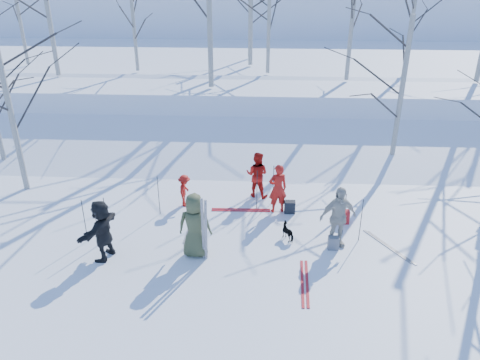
# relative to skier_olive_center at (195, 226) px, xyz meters

# --- Properties ---
(ground) EXTENTS (120.00, 120.00, 0.00)m
(ground) POSITION_rel_skier_olive_center_xyz_m (1.10, 0.60, -0.92)
(ground) COLOR white
(ground) RESTS_ON ground
(snow_ramp) EXTENTS (70.00, 9.49, 4.12)m
(snow_ramp) POSITION_rel_skier_olive_center_xyz_m (1.10, 7.60, -0.77)
(snow_ramp) COLOR white
(snow_ramp) RESTS_ON ground
(snow_plateau) EXTENTS (70.00, 18.00, 2.20)m
(snow_plateau) POSITION_rel_skier_olive_center_xyz_m (1.10, 17.60, 0.08)
(snow_plateau) COLOR white
(snow_plateau) RESTS_ON ground
(far_hill) EXTENTS (90.00, 30.00, 6.00)m
(far_hill) POSITION_rel_skier_olive_center_xyz_m (1.10, 38.60, 1.08)
(far_hill) COLOR white
(far_hill) RESTS_ON ground
(skier_olive_center) EXTENTS (0.93, 0.63, 1.84)m
(skier_olive_center) POSITION_rel_skier_olive_center_xyz_m (0.00, 0.00, 0.00)
(skier_olive_center) COLOR #3F472B
(skier_olive_center) RESTS_ON ground
(skier_red_north) EXTENTS (0.67, 0.53, 1.63)m
(skier_red_north) POSITION_rel_skier_olive_center_xyz_m (2.27, 2.54, -0.10)
(skier_red_north) COLOR #AF1610
(skier_red_north) RESTS_ON ground
(skier_redor_behind) EXTENTS (0.91, 0.79, 1.59)m
(skier_redor_behind) POSITION_rel_skier_olive_center_xyz_m (1.59, 3.60, -0.12)
(skier_redor_behind) COLOR #B3130D
(skier_redor_behind) RESTS_ON ground
(skier_red_seated) EXTENTS (0.45, 0.73, 1.09)m
(skier_red_seated) POSITION_rel_skier_olive_center_xyz_m (-0.74, 2.78, -0.38)
(skier_red_seated) COLOR #AF1610
(skier_red_seated) RESTS_ON ground
(skier_cream_east) EXTENTS (1.16, 0.75, 1.83)m
(skier_cream_east) POSITION_rel_skier_olive_center_xyz_m (3.88, 0.67, -0.01)
(skier_cream_east) COLOR beige
(skier_cream_east) RESTS_ON ground
(skier_grey_west) EXTENTS (0.93, 1.68, 1.72)m
(skier_grey_west) POSITION_rel_skier_olive_center_xyz_m (-2.44, -0.26, -0.06)
(skier_grey_west) COLOR black
(skier_grey_west) RESTS_ON ground
(dog) EXTENTS (0.54, 0.62, 0.49)m
(dog) POSITION_rel_skier_olive_center_xyz_m (2.57, 0.93, -0.68)
(dog) COLOR black
(dog) RESTS_ON ground
(upright_ski_left) EXTENTS (0.08, 0.16, 1.90)m
(upright_ski_left) POSITION_rel_skier_olive_center_xyz_m (0.25, -0.23, 0.03)
(upright_ski_left) COLOR silver
(upright_ski_left) RESTS_ON ground
(upright_ski_right) EXTENTS (0.13, 0.23, 1.89)m
(upright_ski_right) POSITION_rel_skier_olive_center_xyz_m (0.33, -0.27, 0.03)
(upright_ski_right) COLOR silver
(upright_ski_right) RESTS_ON ground
(ski_pair_a) EXTENTS (0.30, 1.91, 0.02)m
(ski_pair_a) POSITION_rel_skier_olive_center_xyz_m (-0.34, 1.44, -0.91)
(ski_pair_a) COLOR silver
(ski_pair_a) RESTS_ON ground
(ski_pair_b) EXTENTS (0.37, 1.92, 0.02)m
(ski_pair_b) POSITION_rel_skier_olive_center_xyz_m (2.90, -1.11, -0.91)
(ski_pair_b) COLOR #B01920
(ski_pair_b) RESTS_ON ground
(ski_pair_c) EXTENTS (1.86, 2.08, 0.02)m
(ski_pair_c) POSITION_rel_skier_olive_center_xyz_m (5.39, 0.65, -0.91)
(ski_pair_c) COLOR silver
(ski_pair_c) RESTS_ON ground
(ski_pair_d) EXTENTS (0.29, 1.91, 0.02)m
(ski_pair_d) POSITION_rel_skier_olive_center_xyz_m (1.10, 2.55, -0.91)
(ski_pair_d) COLOR #B01920
(ski_pair_d) RESTS_ON ground
(ski_pole_a) EXTENTS (0.02, 0.02, 1.34)m
(ski_pole_a) POSITION_rel_skier_olive_center_xyz_m (-3.21, 0.49, -0.25)
(ski_pole_a) COLOR black
(ski_pole_a) RESTS_ON ground
(ski_pole_b) EXTENTS (0.02, 0.02, 1.34)m
(ski_pole_b) POSITION_rel_skier_olive_center_xyz_m (-2.64, 0.65, -0.25)
(ski_pole_b) COLOR black
(ski_pole_b) RESTS_ON ground
(ski_pole_c) EXTENTS (0.02, 0.02, 1.34)m
(ski_pole_c) POSITION_rel_skier_olive_center_xyz_m (2.14, 3.13, -0.25)
(ski_pole_c) COLOR black
(ski_pole_c) RESTS_ON ground
(ski_pole_d) EXTENTS (0.02, 0.02, 1.34)m
(ski_pole_d) POSITION_rel_skier_olive_center_xyz_m (4.17, 1.27, -0.25)
(ski_pole_d) COLOR black
(ski_pole_d) RESTS_ON ground
(ski_pole_e) EXTENTS (0.02, 0.02, 1.34)m
(ski_pole_e) POSITION_rel_skier_olive_center_xyz_m (-2.81, 0.33, -0.25)
(ski_pole_e) COLOR black
(ski_pole_e) RESTS_ON ground
(ski_pole_f) EXTENTS (0.02, 0.02, 1.34)m
(ski_pole_f) POSITION_rel_skier_olive_center_xyz_m (1.61, 2.72, -0.25)
(ski_pole_f) COLOR black
(ski_pole_f) RESTS_ON ground
(ski_pole_g) EXTENTS (0.02, 0.02, 1.34)m
(ski_pole_g) POSITION_rel_skier_olive_center_xyz_m (-1.46, 2.16, -0.25)
(ski_pole_g) COLOR black
(ski_pole_g) RESTS_ON ground
(ski_pole_h) EXTENTS (0.02, 0.02, 1.34)m
(ski_pole_h) POSITION_rel_skier_olive_center_xyz_m (4.59, 0.95, -0.25)
(ski_pole_h) COLOR black
(ski_pole_h) RESTS_ON ground
(backpack_red) EXTENTS (0.32, 0.22, 0.42)m
(backpack_red) POSITION_rel_skier_olive_center_xyz_m (4.30, 1.94, -0.71)
(backpack_red) COLOR #A8191D
(backpack_red) RESTS_ON ground
(backpack_grey) EXTENTS (0.30, 0.20, 0.38)m
(backpack_grey) POSITION_rel_skier_olive_center_xyz_m (3.80, 0.48, -0.73)
(backpack_grey) COLOR slate
(backpack_grey) RESTS_ON ground
(backpack_dark) EXTENTS (0.34, 0.24, 0.40)m
(backpack_dark) POSITION_rel_skier_olive_center_xyz_m (2.67, 2.48, -0.72)
(backpack_dark) COLOR black
(backpack_dark) RESTS_ON ground
(birch_plateau_a) EXTENTS (3.66, 3.66, 4.38)m
(birch_plateau_a) POSITION_rel_skier_olive_center_xyz_m (-4.68, 12.85, 3.47)
(birch_plateau_a) COLOR silver
(birch_plateau_a) RESTS_ON snow_plateau
(birch_plateau_d) EXTENTS (4.13, 4.13, 5.04)m
(birch_plateau_d) POSITION_rel_skier_olive_center_xyz_m (0.85, 16.72, 3.80)
(birch_plateau_d) COLOR silver
(birch_plateau_d) RESTS_ON snow_plateau
(birch_plateau_f) EXTENTS (4.12, 4.12, 5.02)m
(birch_plateau_f) POSITION_rel_skier_olive_center_xyz_m (8.63, 12.80, 3.79)
(birch_plateau_f) COLOR silver
(birch_plateau_f) RESTS_ON snow_plateau
(birch_plateau_g) EXTENTS (4.26, 4.26, 5.23)m
(birch_plateau_g) POSITION_rel_skier_olive_center_xyz_m (1.90, 12.68, 3.89)
(birch_plateau_g) COLOR silver
(birch_plateau_g) RESTS_ON snow_plateau
(birch_plateau_h) EXTENTS (4.08, 4.08, 4.96)m
(birch_plateau_h) POSITION_rel_skier_olive_center_xyz_m (-10.98, 14.08, 3.76)
(birch_plateau_h) COLOR silver
(birch_plateau_h) RESTS_ON snow_plateau
(birch_plateau_i) EXTENTS (4.74, 4.74, 5.91)m
(birch_plateau_i) POSITION_rel_skier_olive_center_xyz_m (5.60, 11.45, 4.23)
(birch_plateau_i) COLOR silver
(birch_plateau_i) RESTS_ON snow_plateau
(birch_edge_a) EXTENTS (4.83, 4.83, 6.04)m
(birch_edge_a) POSITION_rel_skier_olive_center_xyz_m (-6.55, 3.72, 2.10)
(birch_edge_a) COLOR silver
(birch_edge_a) RESTS_ON ground
(birch_edge_e) EXTENTS (4.56, 4.56, 5.65)m
(birch_edge_e) POSITION_rel_skier_olive_center_xyz_m (6.78, 6.41, 1.90)
(birch_edge_e) COLOR silver
(birch_edge_e) RESTS_ON ground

